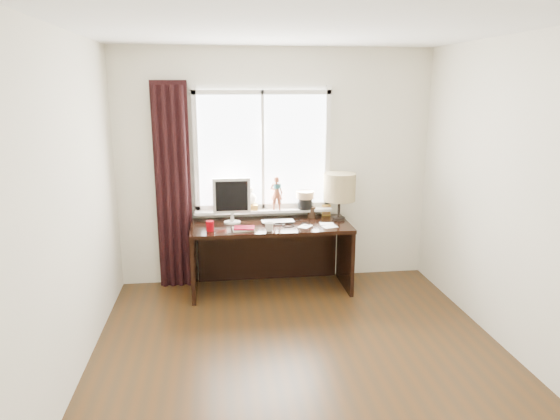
{
  "coord_description": "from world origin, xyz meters",
  "views": [
    {
      "loc": [
        -0.66,
        -3.48,
        2.19
      ],
      "look_at": [
        -0.05,
        1.25,
        1.0
      ],
      "focal_mm": 32.0,
      "sensor_mm": 36.0,
      "label": 1
    }
  ],
  "objects": [
    {
      "name": "wall_back",
      "position": [
        0.0,
        2.0,
        1.3
      ],
      "size": [
        3.5,
        0.0,
        2.6
      ],
      "primitive_type": "cube",
      "rotation": [
        1.57,
        0.0,
        0.0
      ],
      "color": "beige",
      "rests_on": "ground"
    },
    {
      "name": "brush_holder",
      "position": [
        0.39,
        1.86,
        0.81
      ],
      "size": [
        0.09,
        0.09,
        0.25
      ],
      "color": "black",
      "rests_on": "desk"
    },
    {
      "name": "desk_cables",
      "position": [
        0.17,
        1.61,
        0.75
      ],
      "size": [
        0.36,
        0.38,
        0.01
      ],
      "color": "black",
      "rests_on": "desk"
    },
    {
      "name": "table_lamp",
      "position": [
        0.67,
        1.72,
        1.11
      ],
      "size": [
        0.35,
        0.35,
        0.52
      ],
      "color": "black",
      "rests_on": "desk"
    },
    {
      "name": "laptop",
      "position": [
        -0.02,
        1.67,
        0.76
      ],
      "size": [
        0.36,
        0.24,
        0.03
      ],
      "primitive_type": "imported",
      "rotation": [
        0.0,
        0.0,
        0.03
      ],
      "color": "silver",
      "rests_on": "desk"
    },
    {
      "name": "wall_front",
      "position": [
        0.0,
        -2.0,
        1.3
      ],
      "size": [
        3.5,
        0.0,
        2.6
      ],
      "primitive_type": "cube",
      "rotation": [
        1.57,
        0.0,
        0.0
      ],
      "color": "beige",
      "rests_on": "ground"
    },
    {
      "name": "window",
      "position": [
        -0.14,
        1.95,
        1.31
      ],
      "size": [
        1.52,
        0.23,
        1.4
      ],
      "color": "white",
      "rests_on": "ground"
    },
    {
      "name": "curtain",
      "position": [
        -1.13,
        1.91,
        1.12
      ],
      "size": [
        0.38,
        0.09,
        2.25
      ],
      "color": "black",
      "rests_on": "floor"
    },
    {
      "name": "wall_right",
      "position": [
        1.75,
        0.0,
        1.3
      ],
      "size": [
        0.0,
        4.0,
        2.6
      ],
      "primitive_type": "cube",
      "rotation": [
        1.57,
        0.0,
        1.57
      ],
      "color": "beige",
      "rests_on": "ground"
    },
    {
      "name": "wall_left",
      "position": [
        -1.75,
        0.0,
        1.3
      ],
      "size": [
        0.0,
        4.0,
        2.6
      ],
      "primitive_type": "cube",
      "rotation": [
        1.57,
        0.0,
        1.57
      ],
      "color": "beige",
      "rests_on": "ground"
    },
    {
      "name": "monitor",
      "position": [
        -0.51,
        1.74,
        1.03
      ],
      "size": [
        0.4,
        0.18,
        0.49
      ],
      "color": "beige",
      "rests_on": "desk"
    },
    {
      "name": "ceiling",
      "position": [
        0.0,
        0.0,
        2.6
      ],
      "size": [
        3.5,
        4.0,
        0.0
      ],
      "primitive_type": "cube",
      "color": "white",
      "rests_on": "wall_back"
    },
    {
      "name": "floor",
      "position": [
        0.0,
        0.0,
        0.0
      ],
      "size": [
        3.5,
        4.0,
        0.0
      ],
      "primitive_type": "cube",
      "color": "#362614",
      "rests_on": "ground"
    },
    {
      "name": "mug",
      "position": [
        -0.14,
        1.38,
        0.8
      ],
      "size": [
        0.13,
        0.13,
        0.1
      ],
      "primitive_type": "imported",
      "rotation": [
        0.0,
        0.0,
        0.78
      ],
      "color": "white",
      "rests_on": "desk"
    },
    {
      "name": "loose_papers",
      "position": [
        0.42,
        1.51,
        0.75
      ],
      "size": [
        0.43,
        0.25,
        0.0
      ],
      "color": "white",
      "rests_on": "desk"
    },
    {
      "name": "red_cup",
      "position": [
        -0.74,
        1.46,
        0.8
      ],
      "size": [
        0.08,
        0.08,
        0.1
      ],
      "primitive_type": "cylinder",
      "color": "#7E0007",
      "rests_on": "desk"
    },
    {
      "name": "notebook_stack",
      "position": [
        -0.4,
        1.45,
        0.77
      ],
      "size": [
        0.24,
        0.18,
        0.03
      ],
      "color": "beige",
      "rests_on": "desk"
    },
    {
      "name": "desk",
      "position": [
        -0.1,
        1.73,
        0.51
      ],
      "size": [
        1.7,
        0.7,
        0.75
      ],
      "color": "black",
      "rests_on": "floor"
    },
    {
      "name": "icon_frame",
      "position": [
        0.57,
        1.91,
        0.81
      ],
      "size": [
        0.1,
        0.02,
        0.13
      ],
      "color": "gold",
      "rests_on": "desk"
    }
  ]
}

